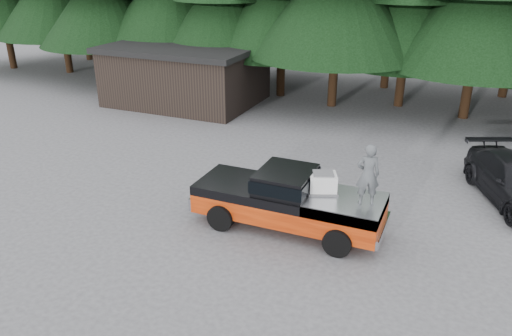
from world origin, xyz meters
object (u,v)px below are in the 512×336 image
at_px(pickup_truck, 288,208).
at_px(air_compressor, 323,183).
at_px(utility_building, 186,73).
at_px(man_on_bed, 368,175).

relative_size(pickup_truck, air_compressor, 7.48).
height_order(pickup_truck, utility_building, utility_building).
distance_m(pickup_truck, man_on_bed, 2.85).
height_order(air_compressor, utility_building, utility_building).
height_order(air_compressor, man_on_bed, man_on_bed).
bearing_deg(pickup_truck, air_compressor, 12.74).
bearing_deg(utility_building, man_on_bed, -42.23).
relative_size(air_compressor, utility_building, 0.10).
xyz_separation_m(pickup_truck, utility_building, (-10.41, 11.52, 1.00)).
bearing_deg(utility_building, air_compressor, -44.70).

